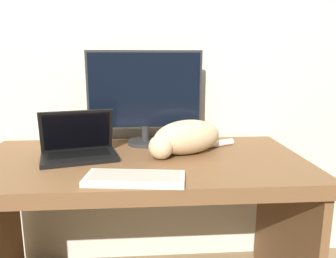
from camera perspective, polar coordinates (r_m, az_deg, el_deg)
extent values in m
cube|color=beige|center=(1.84, -5.14, 15.80)|extent=(6.40, 0.06, 2.60)
cube|color=brown|center=(1.48, -4.99, -6.20)|extent=(1.47, 0.74, 0.06)
cube|color=brown|center=(1.76, 19.58, -16.96)|extent=(0.04, 0.68, 0.69)
cylinder|color=#282828|center=(1.70, -3.94, -2.29)|extent=(0.18, 0.18, 0.02)
cylinder|color=#282828|center=(1.69, -3.97, -0.71)|extent=(0.04, 0.04, 0.08)
cube|color=#282828|center=(1.66, -4.08, 6.80)|extent=(0.58, 0.02, 0.39)
cube|color=black|center=(1.65, -4.08, 6.77)|extent=(0.55, 0.01, 0.37)
cube|color=black|center=(1.50, -15.19, -4.70)|extent=(0.36, 0.28, 0.02)
cube|color=black|center=(1.51, -15.24, -4.15)|extent=(0.28, 0.18, 0.00)
cube|color=black|center=(1.54, -15.57, -0.25)|extent=(0.33, 0.16, 0.19)
cube|color=black|center=(1.53, -15.55, -0.36)|extent=(0.30, 0.14, 0.17)
cube|color=beige|center=(1.20, -5.81, -8.59)|extent=(0.38, 0.19, 0.02)
cube|color=#ABA393|center=(1.20, -5.82, -8.09)|extent=(0.34, 0.16, 0.00)
ellipsoid|color=#D1B284|center=(1.52, 3.40, -1.39)|extent=(0.38, 0.29, 0.16)
ellipsoid|color=white|center=(1.52, 3.96, 0.28)|extent=(0.19, 0.18, 0.06)
sphere|color=#D1B284|center=(1.44, -1.24, -3.15)|extent=(0.11, 0.11, 0.11)
cone|color=white|center=(1.41, -2.14, -1.51)|extent=(0.04, 0.04, 0.03)
cone|color=white|center=(1.44, -0.36, -1.30)|extent=(0.04, 0.04, 0.03)
cylinder|color=white|center=(1.68, 9.14, -2.45)|extent=(0.14, 0.09, 0.03)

